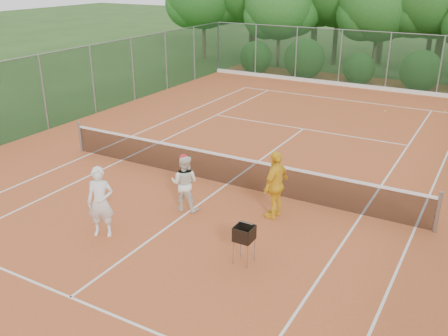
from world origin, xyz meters
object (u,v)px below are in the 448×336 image
(player_white, at_px, (101,202))
(player_yellow, at_px, (276,185))
(ball_hopper, at_px, (244,234))
(player_center_grp, at_px, (185,183))

(player_white, relative_size, player_yellow, 0.97)
(player_yellow, height_order, ball_hopper, player_yellow)
(player_center_grp, distance_m, player_yellow, 2.42)
(player_yellow, relative_size, ball_hopper, 2.02)
(player_white, xyz_separation_m, player_yellow, (3.27, 2.96, 0.02))
(player_yellow, bearing_deg, player_white, -41.75)
(player_center_grp, distance_m, ball_hopper, 3.00)
(player_white, distance_m, ball_hopper, 3.64)
(player_white, height_order, ball_hopper, player_white)
(ball_hopper, bearing_deg, player_white, -151.77)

